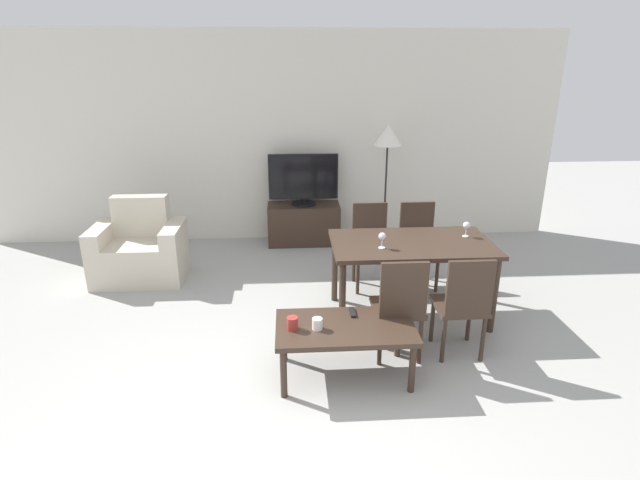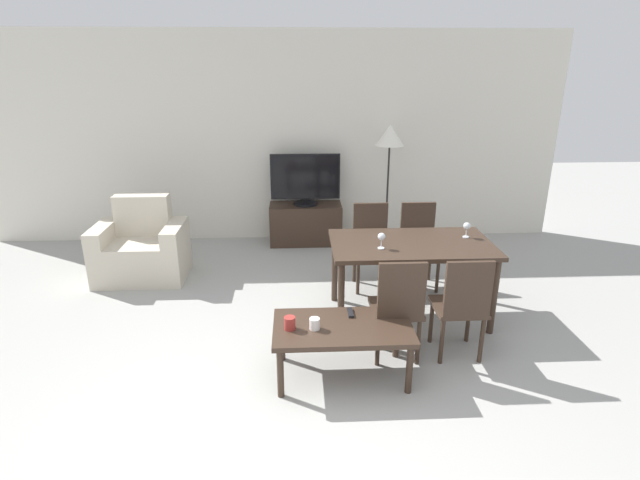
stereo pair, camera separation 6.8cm
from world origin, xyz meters
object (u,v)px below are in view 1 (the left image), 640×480
cup_white_near (292,323)px  dining_chair_far (418,241)px  coffee_table (345,331)px  dining_chair_far_left (370,242)px  tv (303,180)px  wine_glass_center (467,226)px  cup_colored_far (317,324)px  dining_chair_near (400,304)px  armchair (140,251)px  tv_stand (304,224)px  dining_chair_near_right (463,302)px  floor_lamp (388,141)px  dining_table (411,250)px  wine_glass_left (382,237)px  remote_primary (352,312)px

cup_white_near → dining_chair_far: bearing=51.1°
coffee_table → dining_chair_far_left: 1.73m
tv → dining_chair_far: size_ratio=1.00×
dining_chair_far_left → wine_glass_center: size_ratio=6.13×
coffee_table → cup_colored_far: (-0.21, -0.04, 0.09)m
dining_chair_near → coffee_table: bearing=-155.9°
tv → dining_chair_near: size_ratio=1.00×
armchair → tv_stand: armchair is taller
tv → dining_chair_far_left: (0.67, -1.36, -0.37)m
coffee_table → dining_chair_near_right: size_ratio=1.17×
tv_stand → floor_lamp: 1.54m
armchair → tv_stand: 2.13m
armchair → dining_chair_far_left: bearing=-7.4°
wine_glass_center → dining_table: bearing=-168.2°
floor_lamp → wine_glass_center: size_ratio=10.83×
tv → dining_chair_far_left: tv is taller
dining_table → wine_glass_center: wine_glass_center is taller
dining_chair_far → dining_chair_far_left: bearing=180.0°
dining_chair_near_right → floor_lamp: bearing=92.9°
wine_glass_left → wine_glass_center: size_ratio=1.00×
dining_chair_far_left → wine_glass_left: bearing=-93.2°
tv_stand → dining_chair_near: 2.91m
dining_chair_far → tv_stand: bearing=131.0°
cup_white_near → tv: bearing=86.5°
floor_lamp → remote_primary: size_ratio=10.54×
dining_chair_near → cup_white_near: 0.89m
dining_chair_far → dining_chair_near_right: same height
armchair → wine_glass_center: size_ratio=6.60×
dining_chair_near → cup_colored_far: size_ratio=10.21×
wine_glass_left → tv: bearing=105.5°
dining_chair_near → floor_lamp: floor_lamp is taller
coffee_table → cup_colored_far: cup_colored_far is taller
dining_chair_near_right → cup_colored_far: dining_chair_near_right is taller
coffee_table → tv_stand: bearing=94.0°
wine_glass_left → wine_glass_center: 0.88m
floor_lamp → cup_colored_far: (-1.05, -2.91, -0.90)m
dining_table → floor_lamp: (0.12, 1.93, 0.71)m
dining_chair_near → wine_glass_center: (0.80, 0.84, 0.36)m
armchair → dining_chair_near_right: (3.04, -1.79, 0.17)m
floor_lamp → wine_glass_center: 1.94m
floor_lamp → wine_glass_left: (-0.43, -2.08, -0.53)m
armchair → dining_chair_near: (2.53, -1.79, 0.17)m
dining_chair_far_left → dining_table: bearing=-70.6°
tv_stand → dining_chair_far: bearing=-49.0°
dining_table → dining_chair_far_left: (-0.26, 0.73, -0.17)m
armchair → floor_lamp: bearing=16.7°
floor_lamp → wine_glass_left: 2.18m
coffee_table → dining_table: (0.72, 0.94, 0.28)m
dining_chair_far_left → wine_glass_left: size_ratio=6.13×
tv → cup_colored_far: tv is taller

